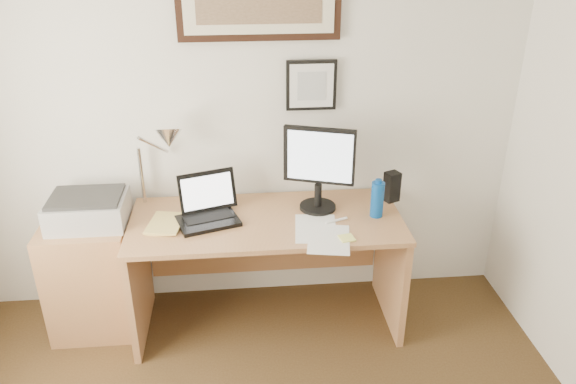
{
  "coord_description": "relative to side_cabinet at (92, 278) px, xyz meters",
  "views": [
    {
      "loc": [
        0.01,
        -1.26,
        2.34
      ],
      "look_at": [
        0.26,
        1.43,
        1.02
      ],
      "focal_mm": 35.0,
      "sensor_mm": 36.0,
      "label": 1
    }
  ],
  "objects": [
    {
      "name": "wall_back",
      "position": [
        0.92,
        0.32,
        0.89
      ],
      "size": [
        3.5,
        0.02,
        2.5
      ],
      "primitive_type": "cube",
      "color": "white",
      "rests_on": "ground"
    },
    {
      "name": "side_cabinet",
      "position": [
        0.0,
        0.0,
        0.0
      ],
      "size": [
        0.5,
        0.4,
        0.73
      ],
      "primitive_type": "cube",
      "color": "#A46E44",
      "rests_on": "floor"
    },
    {
      "name": "water_bottle",
      "position": [
        1.72,
        -0.07,
        0.49
      ],
      "size": [
        0.08,
        0.08,
        0.22
      ],
      "primitive_type": "cylinder",
      "color": "#0B4494",
      "rests_on": "desk"
    },
    {
      "name": "bottle_cap",
      "position": [
        1.72,
        -0.07,
        0.61
      ],
      "size": [
        0.04,
        0.04,
        0.02
      ],
      "primitive_type": "cylinder",
      "color": "#0B4494",
      "rests_on": "water_bottle"
    },
    {
      "name": "speaker",
      "position": [
        1.86,
        0.12,
        0.48
      ],
      "size": [
        0.11,
        0.1,
        0.19
      ],
      "primitive_type": "cube",
      "rotation": [
        0.0,
        0.0,
        0.41
      ],
      "color": "black",
      "rests_on": "desk"
    },
    {
      "name": "paper_sheet_a",
      "position": [
        1.34,
        -0.19,
        0.39
      ],
      "size": [
        0.27,
        0.35,
        0.0
      ],
      "primitive_type": "cube",
      "rotation": [
        0.0,
        0.0,
        -0.11
      ],
      "color": "white",
      "rests_on": "desk"
    },
    {
      "name": "paper_sheet_b",
      "position": [
        1.4,
        -0.32,
        0.39
      ],
      "size": [
        0.28,
        0.36,
        0.0
      ],
      "primitive_type": "cube",
      "rotation": [
        0.0,
        0.0,
        -0.18
      ],
      "color": "white",
      "rests_on": "desk"
    },
    {
      "name": "sticky_pad",
      "position": [
        1.5,
        -0.32,
        0.39
      ],
      "size": [
        0.09,
        0.09,
        0.01
      ],
      "primitive_type": "cube",
      "rotation": [
        0.0,
        0.0,
        0.18
      ],
      "color": "#F6F875",
      "rests_on": "desk"
    },
    {
      "name": "marker_pen",
      "position": [
        1.48,
        -0.12,
        0.39
      ],
      "size": [
        0.14,
        0.06,
        0.02
      ],
      "primitive_type": "cylinder",
      "rotation": [
        0.0,
        1.57,
        0.35
      ],
      "color": "white",
      "rests_on": "desk"
    },
    {
      "name": "book",
      "position": [
        0.4,
        -0.06,
        0.39
      ],
      "size": [
        0.23,
        0.29,
        0.02
      ],
      "primitive_type": "imported",
      "rotation": [
        0.0,
        0.0,
        -0.18
      ],
      "color": "#DFC368",
      "rests_on": "desk"
    },
    {
      "name": "desk",
      "position": [
        1.07,
        0.04,
        0.15
      ],
      "size": [
        1.6,
        0.7,
        0.75
      ],
      "color": "#A46E44",
      "rests_on": "floor"
    },
    {
      "name": "laptop",
      "position": [
        0.73,
        -0.02,
        0.44
      ],
      "size": [
        0.4,
        0.39,
        0.26
      ],
      "color": "black",
      "rests_on": "desk"
    },
    {
      "name": "lcd_monitor",
      "position": [
        1.39,
        0.05,
        0.68
      ],
      "size": [
        0.41,
        0.22,
        0.52
      ],
      "color": "black",
      "rests_on": "desk"
    },
    {
      "name": "printer",
      "position": [
        0.04,
        0.03,
        0.45
      ],
      "size": [
        0.44,
        0.34,
        0.18
      ],
      "color": "#A7A7A9",
      "rests_on": "side_cabinet"
    },
    {
      "name": "desk_lamp",
      "position": [
        0.51,
        0.13,
        0.82
      ],
      "size": [
        0.29,
        0.27,
        0.53
      ],
      "color": "silver",
      "rests_on": "desk"
    },
    {
      "name": "picture_small",
      "position": [
        1.37,
        0.29,
        1.09
      ],
      "size": [
        0.3,
        0.03,
        0.3
      ],
      "color": "black",
      "rests_on": "wall_back"
    }
  ]
}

